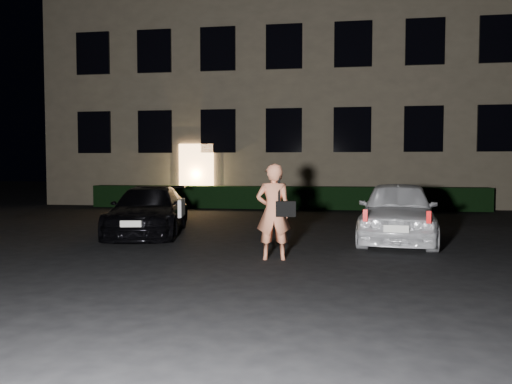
# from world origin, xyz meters

# --- Properties ---
(ground) EXTENTS (80.00, 80.00, 0.00)m
(ground) POSITION_xyz_m (0.00, 0.00, 0.00)
(ground) COLOR black
(ground) RESTS_ON ground
(building) EXTENTS (20.00, 8.11, 12.00)m
(building) POSITION_xyz_m (-0.00, 14.99, 6.00)
(building) COLOR #6D614E
(building) RESTS_ON ground
(hedge) EXTENTS (15.00, 0.70, 0.85)m
(hedge) POSITION_xyz_m (0.00, 10.50, 0.42)
(hedge) COLOR black
(hedge) RESTS_ON ground
(sedan) EXTENTS (2.28, 4.12, 1.13)m
(sedan) POSITION_xyz_m (-2.44, 2.85, 0.56)
(sedan) COLOR black
(sedan) RESTS_ON ground
(hatch) EXTENTS (2.08, 4.05, 1.32)m
(hatch) POSITION_xyz_m (3.24, 2.66, 0.66)
(hatch) COLOR white
(hatch) RESTS_ON ground
(man) EXTENTS (0.73, 0.48, 1.67)m
(man) POSITION_xyz_m (0.84, 0.17, 0.84)
(man) COLOR #DC7E58
(man) RESTS_ON ground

